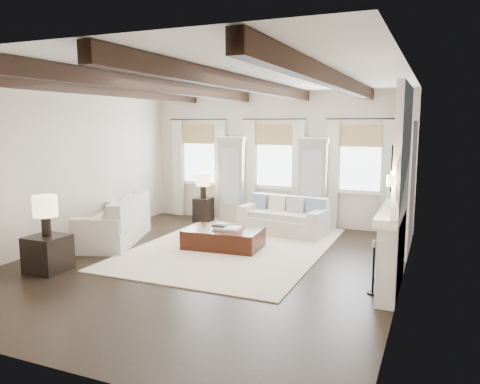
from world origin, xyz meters
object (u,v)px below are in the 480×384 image
at_px(sofa_back, 284,219).
at_px(side_table_back, 203,210).
at_px(ottoman, 224,239).
at_px(side_table_front, 48,254).
at_px(sofa_left, 117,224).

xyz_separation_m(sofa_back, side_table_back, (-2.22, 0.36, -0.02)).
relative_size(ottoman, side_table_front, 2.45).
bearing_deg(sofa_left, sofa_back, 35.05).
relative_size(sofa_back, side_table_back, 3.29).
bearing_deg(sofa_back, side_table_front, -124.03).
bearing_deg(side_table_back, sofa_back, -9.18).
bearing_deg(ottoman, side_table_front, -134.23).
bearing_deg(ottoman, side_table_back, 122.62).
bearing_deg(sofa_left, side_table_front, -85.06).
xyz_separation_m(sofa_left, side_table_back, (0.75, 2.45, -0.08)).
relative_size(sofa_back, ottoman, 1.36).
xyz_separation_m(sofa_back, side_table_front, (-2.80, -4.14, -0.03)).
bearing_deg(side_table_front, side_table_back, 82.75).
height_order(sofa_back, sofa_left, sofa_left).
distance_m(sofa_left, ottoman, 2.31).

